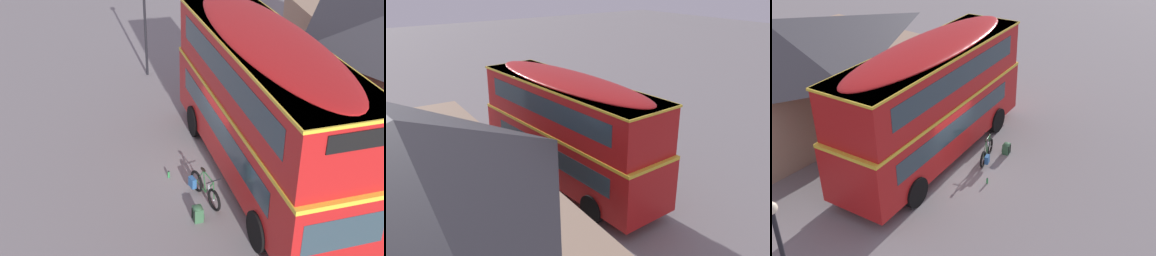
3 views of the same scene
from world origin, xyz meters
TOP-DOWN VIEW (x-y plane):
  - ground_plane at (0.00, 0.00)m, footprint 120.00×120.00m
  - double_decker_bus at (0.54, 1.16)m, footprint 9.90×3.02m
  - touring_bicycle at (1.30, -0.77)m, footprint 1.68×0.74m
  - backpack_on_ground at (2.22, -1.16)m, footprint 0.32×0.34m
  - water_bottle_green_metal at (0.00, -1.59)m, footprint 0.07×0.07m
  - street_lamp at (-8.01, -1.08)m, footprint 0.28×0.28m

SIDE VIEW (x-z plane):
  - ground_plane at x=0.00m, z-range 0.00..0.00m
  - water_bottle_green_metal at x=0.00m, z-range -0.01..0.23m
  - backpack_on_ground at x=2.22m, z-range 0.01..0.50m
  - touring_bicycle at x=1.30m, z-range -0.14..0.89m
  - street_lamp at x=-8.01m, z-range 0.53..4.67m
  - double_decker_bus at x=0.54m, z-range 0.25..5.04m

